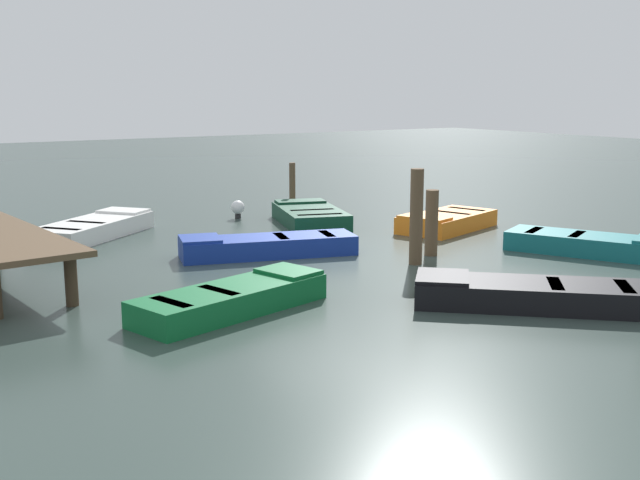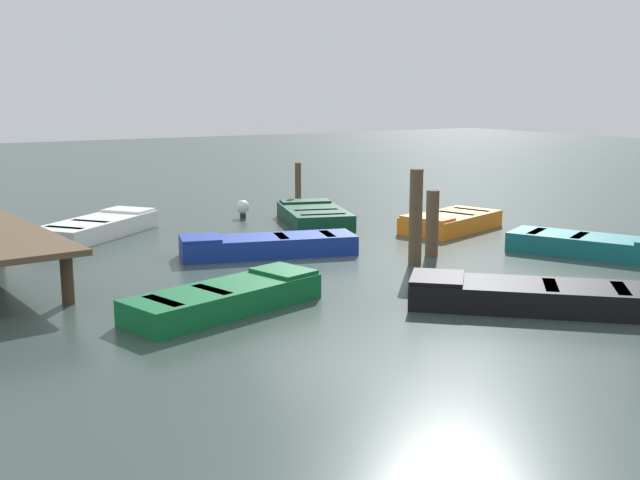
# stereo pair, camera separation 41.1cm
# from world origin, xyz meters

# --- Properties ---
(ground_plane) EXTENTS (80.00, 80.00, 0.00)m
(ground_plane) POSITION_xyz_m (0.00, 0.00, 0.00)
(ground_plane) COLOR #33423D
(rowboat_green) EXTENTS (1.86, 3.40, 0.46)m
(rowboat_green) POSITION_xyz_m (-2.67, 3.31, 0.22)
(rowboat_green) COLOR #0F602D
(rowboat_green) RESTS_ON ground_plane
(rowboat_orange) EXTENTS (2.10, 3.00, 0.46)m
(rowboat_orange) POSITION_xyz_m (0.98, -4.32, 0.22)
(rowboat_orange) COLOR orange
(rowboat_orange) RESTS_ON ground_plane
(rowboat_white) EXTENTS (3.05, 3.37, 0.46)m
(rowboat_white) POSITION_xyz_m (4.69, 3.26, 0.22)
(rowboat_white) COLOR silver
(rowboat_white) RESTS_ON ground_plane
(rowboat_dark_green) EXTENTS (3.13, 2.25, 0.46)m
(rowboat_dark_green) POSITION_xyz_m (3.51, -1.94, 0.22)
(rowboat_dark_green) COLOR #0C3823
(rowboat_dark_green) RESTS_ON ground_plane
(rowboat_blue) EXTENTS (1.99, 3.74, 0.46)m
(rowboat_blue) POSITION_xyz_m (0.68, 0.87, 0.22)
(rowboat_blue) COLOR navy
(rowboat_blue) RESTS_ON ground_plane
(rowboat_black) EXTENTS (3.38, 3.53, 0.46)m
(rowboat_black) POSITION_xyz_m (-4.99, -0.81, 0.22)
(rowboat_black) COLOR black
(rowboat_black) RESTS_ON ground_plane
(rowboat_teal) EXTENTS (3.45, 2.46, 0.46)m
(rowboat_teal) POSITION_xyz_m (-2.81, -4.89, 0.22)
(rowboat_teal) COLOR #14666B
(rowboat_teal) RESTS_ON ground_plane
(mooring_piling_center) EXTENTS (0.17, 0.17, 1.37)m
(mooring_piling_center) POSITION_xyz_m (5.57, -2.64, 0.68)
(mooring_piling_center) COLOR brown
(mooring_piling_center) RESTS_ON ground_plane
(mooring_piling_mid_left) EXTENTS (0.26, 0.26, 1.88)m
(mooring_piling_mid_left) POSITION_xyz_m (-1.59, -1.21, 0.94)
(mooring_piling_mid_left) COLOR brown
(mooring_piling_mid_left) RESTS_ON ground_plane
(mooring_piling_far_right) EXTENTS (0.27, 0.27, 1.36)m
(mooring_piling_far_right) POSITION_xyz_m (-1.12, -2.01, 0.68)
(mooring_piling_far_right) COLOR brown
(mooring_piling_far_right) RESTS_ON ground_plane
(marker_buoy) EXTENTS (0.36, 0.36, 0.48)m
(marker_buoy) POSITION_xyz_m (5.27, -0.77, 0.29)
(marker_buoy) COLOR #262626
(marker_buoy) RESTS_ON ground_plane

